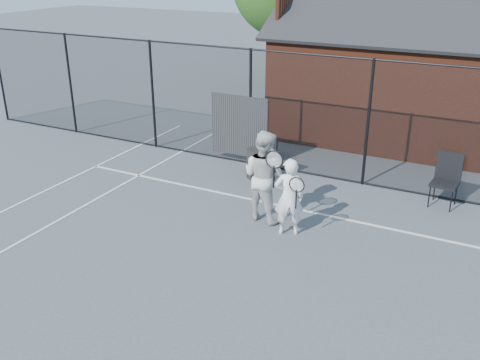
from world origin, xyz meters
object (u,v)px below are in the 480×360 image
at_px(waste_bin, 257,163).
at_px(player_back, 264,176).
at_px(chair_left, 263,161).
at_px(clubhouse, 386,83).
at_px(chair_right, 445,182).
at_px(player_front, 289,197).

bearing_deg(waste_bin, player_back, -61.25).
height_order(player_back, chair_left, player_back).
bearing_deg(clubhouse, chair_left, -109.19).
height_order(chair_right, waste_bin, chair_right).
distance_m(chair_right, waste_bin, 4.33).
bearing_deg(chair_right, player_front, -127.54).
bearing_deg(waste_bin, chair_left, -30.69).
bearing_deg(player_back, player_front, -28.32).
distance_m(player_front, chair_right, 3.70).
height_order(clubhouse, player_front, clubhouse).
xyz_separation_m(chair_left, waste_bin, (-0.24, 0.14, -0.14)).
height_order(player_front, chair_left, player_front).
height_order(player_front, chair_right, player_front).
relative_size(clubhouse, player_front, 4.13).
bearing_deg(chair_left, chair_right, 18.12).
relative_size(clubhouse, waste_bin, 8.92).
bearing_deg(waste_bin, clubhouse, 67.71).
xyz_separation_m(chair_right, waste_bin, (-4.31, -0.36, -0.21)).
xyz_separation_m(player_back, chair_right, (3.24, 2.31, -0.38)).
relative_size(chair_left, chair_right, 0.88).
relative_size(player_front, waste_bin, 2.16).
xyz_separation_m(clubhouse, waste_bin, (-1.95, -4.76, -1.24)).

